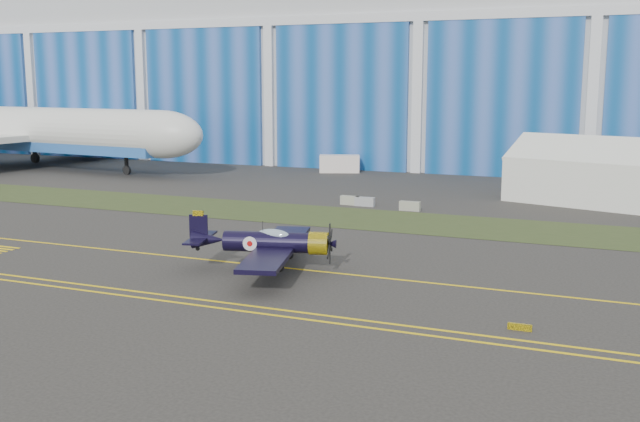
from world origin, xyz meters
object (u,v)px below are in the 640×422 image
at_px(tent, 590,168).
at_px(warbird, 267,242).
at_px(jetliner, 19,81).
at_px(shipping_container, 339,164).
at_px(tug, 544,175).

bearing_deg(tent, warbird, -98.67).
distance_m(jetliner, tent, 77.86).
xyz_separation_m(jetliner, shipping_container, (44.59, 11.28, -11.08)).
bearing_deg(jetliner, shipping_container, 19.66).
xyz_separation_m(tent, shipping_container, (-32.73, 13.54, -2.26)).
xyz_separation_m(warbird, jetliner, (-59.39, 40.54, 10.32)).
distance_m(warbird, tent, 42.30).
relative_size(jetliner, tug, 29.09).
relative_size(jetliner, shipping_container, 14.04).
bearing_deg(shipping_container, warbird, -94.59).
xyz_separation_m(shipping_container, tug, (26.78, 1.20, -0.41)).
height_order(jetliner, tent, jetliner).
height_order(tent, tug, tent).
relative_size(tent, shipping_container, 3.19).
distance_m(jetliner, tug, 73.36).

